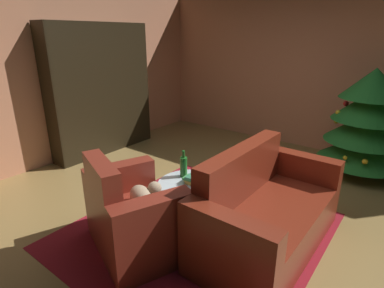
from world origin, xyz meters
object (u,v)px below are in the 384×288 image
(bookshelf_unit, at_px, (107,90))
(armchair_red, at_px, (133,217))
(book_stack_on_table, at_px, (195,180))
(couch_red, at_px, (265,214))
(coffee_table, at_px, (191,188))
(decorated_tree, at_px, (367,123))
(bottle_on_table, at_px, (184,166))

(bookshelf_unit, xyz_separation_m, armchair_red, (2.28, -1.58, -0.68))
(armchair_red, distance_m, book_stack_on_table, 0.69)
(bookshelf_unit, distance_m, couch_red, 3.36)
(coffee_table, bearing_deg, decorated_tree, 65.84)
(coffee_table, bearing_deg, book_stack_on_table, 24.05)
(bookshelf_unit, height_order, armchair_red, bookshelf_unit)
(couch_red, height_order, book_stack_on_table, couch_red)
(bookshelf_unit, bearing_deg, armchair_red, -34.82)
(armchair_red, relative_size, coffee_table, 1.66)
(bookshelf_unit, distance_m, bottle_on_table, 2.51)
(armchair_red, height_order, decorated_tree, decorated_tree)
(decorated_tree, bearing_deg, bookshelf_unit, -157.34)
(coffee_table, bearing_deg, bottle_on_table, 153.16)
(armchair_red, distance_m, bottle_on_table, 0.74)
(bottle_on_table, bearing_deg, coffee_table, -26.84)
(armchair_red, height_order, book_stack_on_table, armchair_red)
(armchair_red, bearing_deg, bottle_on_table, 87.34)
(book_stack_on_table, height_order, decorated_tree, decorated_tree)
(coffee_table, distance_m, book_stack_on_table, 0.10)
(armchair_red, bearing_deg, coffee_table, 71.85)
(couch_red, bearing_deg, bottle_on_table, -173.74)
(bottle_on_table, bearing_deg, armchair_red, -92.66)
(decorated_tree, bearing_deg, book_stack_on_table, -113.70)
(bookshelf_unit, relative_size, bottle_on_table, 7.16)
(armchair_red, distance_m, coffee_table, 0.65)
(bookshelf_unit, relative_size, decorated_tree, 1.39)
(armchair_red, xyz_separation_m, book_stack_on_table, (0.23, 0.62, 0.19))
(couch_red, relative_size, book_stack_on_table, 7.35)
(couch_red, distance_m, bottle_on_table, 0.93)
(armchair_red, xyz_separation_m, bottle_on_table, (0.03, 0.69, 0.26))
(coffee_table, height_order, decorated_tree, decorated_tree)
(bottle_on_table, bearing_deg, book_stack_on_table, -19.96)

